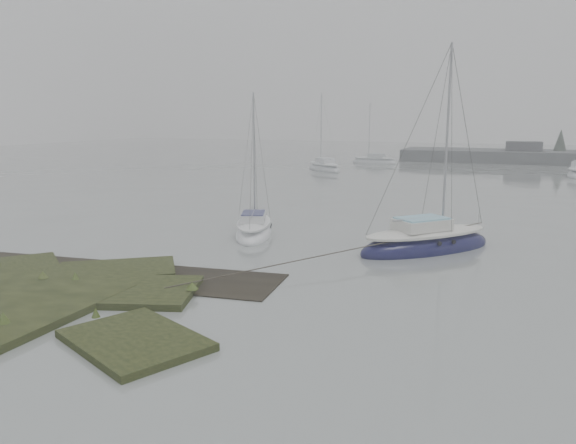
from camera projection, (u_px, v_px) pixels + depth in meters
The scene contains 5 objects.
ground at pixel (383, 191), 41.65m from camera, with size 160.00×160.00×0.00m, color slate.
sailboat_main at pixel (426, 244), 23.10m from camera, with size 5.82×6.09×8.95m.
sailboat_white at pixel (254, 230), 26.13m from camera, with size 3.30×5.25×7.04m.
sailboat_far_a at pixel (324, 168), 56.85m from camera, with size 5.51×5.62×8.36m.
sailboat_far_c at pixel (374, 161), 65.42m from camera, with size 5.47×2.22×7.53m.
Camera 1 is at (8.69, -11.05, 5.44)m, focal length 35.00 mm.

